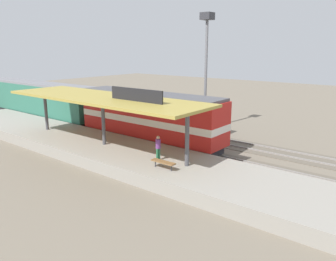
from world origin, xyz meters
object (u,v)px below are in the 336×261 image
freight_car (162,112)px  person_waiting (158,147)px  passenger_carriage_single (37,100)px  light_mast (206,47)px  platform_bench (163,162)px  locomotive (149,118)px

freight_car → person_waiting: size_ratio=7.02×
passenger_carriage_single → person_waiting: bearing=-102.0°
passenger_carriage_single → light_mast: bearing=-67.5°
passenger_carriage_single → freight_car: passenger_carriage_single is taller
light_mast → platform_bench: bearing=-157.7°
freight_car → light_mast: size_ratio=1.03×
locomotive → person_waiting: bearing=-133.6°
platform_bench → locomotive: size_ratio=0.12×
platform_bench → passenger_carriage_single: bearing=76.2°
freight_car → person_waiting: bearing=-141.7°
freight_car → passenger_carriage_single: bearing=106.4°
light_mast → person_waiting: size_ratio=6.84×
person_waiting → light_mast: bearing=18.8°
locomotive → passenger_carriage_single: bearing=90.0°
passenger_carriage_single → freight_car: size_ratio=1.67×
platform_bench → light_mast: size_ratio=0.15×
person_waiting → passenger_carriage_single: bearing=78.0°
locomotive → freight_car: locomotive is taller
light_mast → freight_car: bearing=135.0°
locomotive → person_waiting: 7.12m
passenger_carriage_single → person_waiting: size_ratio=11.70×
light_mast → person_waiting: light_mast is taller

